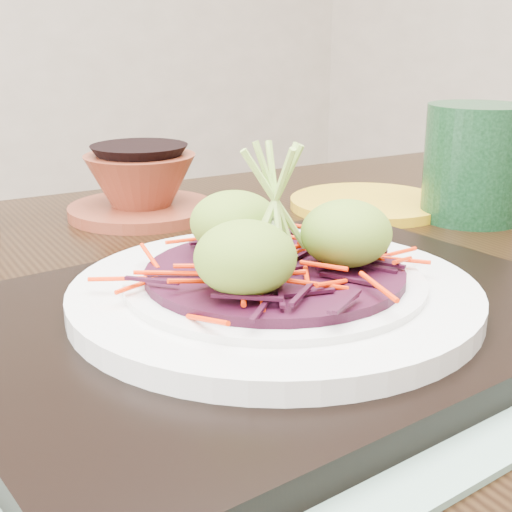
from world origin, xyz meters
TOP-DOWN VIEW (x-y plane):
  - dining_table at (-0.02, 0.00)m, footprint 1.38×1.02m
  - placemat at (-0.04, -0.07)m, footprint 0.49×0.39m
  - serving_tray at (-0.04, -0.07)m, footprint 0.43×0.33m
  - white_plate at (-0.04, -0.07)m, footprint 0.27×0.27m
  - cabbage_bed at (-0.04, -0.07)m, footprint 0.17×0.17m
  - carrot_julienne at (-0.04, -0.07)m, footprint 0.21×0.21m
  - guacamole_scoops at (-0.04, -0.07)m, footprint 0.15×0.13m
  - scallion_garnish at (-0.04, -0.07)m, footprint 0.06×0.06m
  - terracotta_bowl_set at (0.05, 0.27)m, footprint 0.18×0.18m
  - yellow_plate at (0.27, 0.14)m, footprint 0.23×0.23m
  - green_jar at (0.32, 0.03)m, footprint 0.15×0.15m

SIDE VIEW (x-z plane):
  - dining_table at x=-0.02m, z-range 0.30..1.10m
  - placemat at x=-0.04m, z-range 0.80..0.81m
  - yellow_plate at x=0.27m, z-range 0.80..0.81m
  - serving_tray at x=-0.04m, z-range 0.81..0.82m
  - terracotta_bowl_set at x=0.05m, z-range 0.80..0.87m
  - white_plate at x=-0.04m, z-range 0.82..0.84m
  - cabbage_bed at x=-0.04m, z-range 0.84..0.85m
  - carrot_julienne at x=-0.04m, z-range 0.85..0.86m
  - green_jar at x=0.32m, z-range 0.80..0.93m
  - guacamole_scoops at x=-0.04m, z-range 0.85..0.90m
  - scallion_garnish at x=-0.04m, z-range 0.85..0.94m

